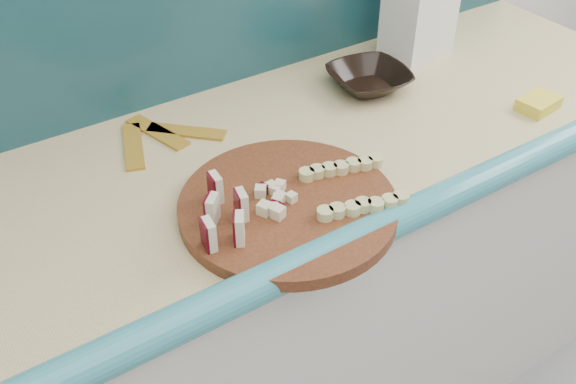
# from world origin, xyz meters

# --- Properties ---
(kitchen_counter) EXTENTS (2.20, 0.63, 0.91)m
(kitchen_counter) POSITION_xyz_m (0.10, 1.50, 0.46)
(kitchen_counter) COLOR silver
(kitchen_counter) RESTS_ON ground
(cutting_board) EXTENTS (0.47, 0.47, 0.02)m
(cutting_board) POSITION_xyz_m (0.16, 1.32, 0.92)
(cutting_board) COLOR #40200D
(cutting_board) RESTS_ON kitchen_counter
(apple_wedges) EXTENTS (0.10, 0.15, 0.05)m
(apple_wedges) POSITION_xyz_m (0.04, 1.33, 0.96)
(apple_wedges) COLOR beige
(apple_wedges) RESTS_ON cutting_board
(apple_chunks) EXTENTS (0.06, 0.06, 0.02)m
(apple_chunks) POSITION_xyz_m (0.14, 1.33, 0.94)
(apple_chunks) COLOR beige
(apple_chunks) RESTS_ON cutting_board
(banana_slices) EXTENTS (0.19, 0.18, 0.02)m
(banana_slices) POSITION_xyz_m (0.27, 1.29, 0.94)
(banana_slices) COLOR #CAC27B
(banana_slices) RESTS_ON cutting_board
(brown_bowl) EXTENTS (0.20, 0.20, 0.04)m
(brown_bowl) POSITION_xyz_m (0.55, 1.59, 0.93)
(brown_bowl) COLOR black
(brown_bowl) RESTS_ON kitchen_counter
(flour_bag) EXTENTS (0.17, 0.13, 0.27)m
(flour_bag) POSITION_xyz_m (0.76, 1.66, 1.04)
(flour_bag) COLOR white
(flour_bag) RESTS_ON kitchen_counter
(sponge) EXTENTS (0.10, 0.07, 0.03)m
(sponge) POSITION_xyz_m (0.80, 1.31, 0.92)
(sponge) COLOR yellow
(sponge) RESTS_ON kitchen_counter
(banana_peel) EXTENTS (0.22, 0.18, 0.01)m
(banana_peel) POSITION_xyz_m (0.07, 1.66, 0.91)
(banana_peel) COLOR gold
(banana_peel) RESTS_ON kitchen_counter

